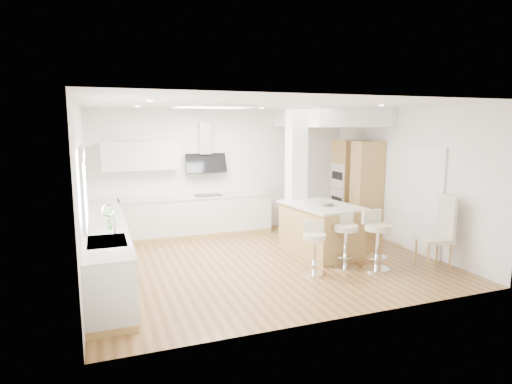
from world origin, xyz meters
name	(u,v)px	position (x,y,z in m)	size (l,w,h in m)	color
ground	(265,261)	(0.00, 0.00, 0.00)	(6.00, 6.00, 0.00)	olive
ceiling	(265,261)	(0.00, 0.00, 0.00)	(6.00, 5.00, 0.02)	white
wall_back	(226,171)	(0.00, 2.50, 1.40)	(6.00, 0.04, 2.80)	white
wall_left	(83,194)	(-3.00, 0.00, 1.40)	(0.04, 5.00, 2.80)	white
wall_right	(404,178)	(3.00, 0.00, 1.40)	(0.04, 5.00, 2.80)	white
skylight	(212,106)	(-0.79, 0.60, 2.77)	(4.10, 2.10, 0.06)	white
window_left	(83,182)	(-2.96, -0.90, 1.69)	(0.06, 1.28, 1.07)	silver
doorway_right	(423,202)	(2.97, -0.60, 1.00)	(0.05, 1.00, 2.10)	#4C463C
counter_left	(106,248)	(-2.70, 0.23, 0.46)	(0.63, 4.50, 1.35)	tan
counter_back	(190,205)	(-0.91, 2.22, 0.70)	(3.62, 0.63, 2.50)	tan
pillar	(296,176)	(1.05, 0.95, 1.40)	(0.35, 0.35, 2.80)	white
soffit	(331,118)	(2.10, 1.40, 2.60)	(1.78, 2.20, 0.40)	white
oven_column	(355,187)	(2.68, 1.23, 1.05)	(0.63, 1.21, 2.10)	tan
peninsula	(320,229)	(1.17, 0.09, 0.48)	(1.24, 1.70, 1.03)	tan
bar_stool_a	(314,245)	(0.51, -0.90, 0.49)	(0.51, 0.51, 0.87)	silver
bar_stool_b	(345,237)	(1.16, -0.79, 0.54)	(0.50, 0.50, 0.96)	silver
bar_stool_c	(376,237)	(1.60, -1.07, 0.57)	(0.49, 0.49, 1.01)	silver
dining_chair	(440,230)	(2.65, -1.40, 0.69)	(0.59, 0.59, 1.28)	beige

